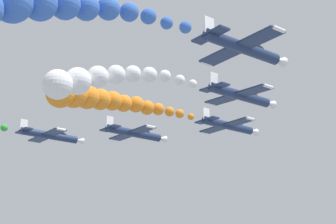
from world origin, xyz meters
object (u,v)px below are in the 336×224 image
airplane_lead (229,126)px  airplane_right_outer (244,48)px  airplane_left_outer (50,135)px  airplane_left_inner (135,133)px  airplane_right_inner (241,95)px

airplane_lead → airplane_right_outer: size_ratio=1.00×
airplane_left_outer → airplane_left_inner: bearing=37.6°
airplane_left_outer → airplane_right_inner: bearing=15.9°
airplane_lead → airplane_left_outer: 26.71m
airplane_lead → airplane_left_inner: (-9.56, -9.47, -0.64)m
airplane_right_inner → airplane_left_inner: bearing=-177.9°
airplane_right_inner → airplane_lead: bearing=141.5°
airplane_lead → airplane_right_outer: airplane_lead is taller
airplane_right_inner → airplane_left_outer: airplane_left_outer is taller
airplane_lead → airplane_right_inner: size_ratio=1.00×
airplane_right_outer → airplane_left_inner: bearing=164.4°
airplane_lead → airplane_right_inner: airplane_lead is taller
airplane_left_inner → airplane_left_outer: airplane_left_outer is taller
airplane_left_outer → airplane_lead: bearing=41.2°
airplane_lead → airplane_left_inner: size_ratio=1.00×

